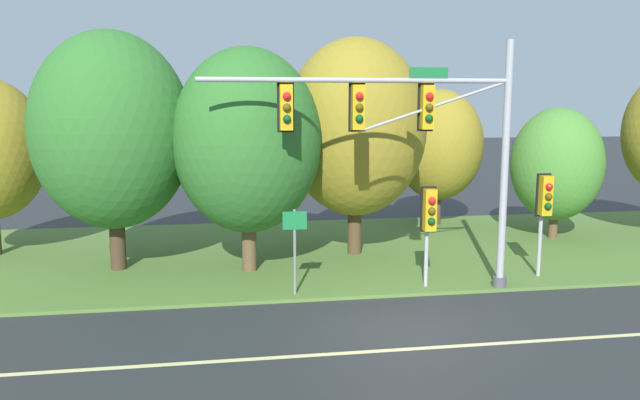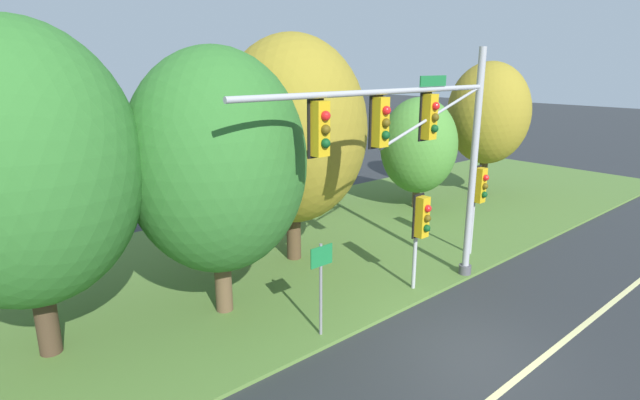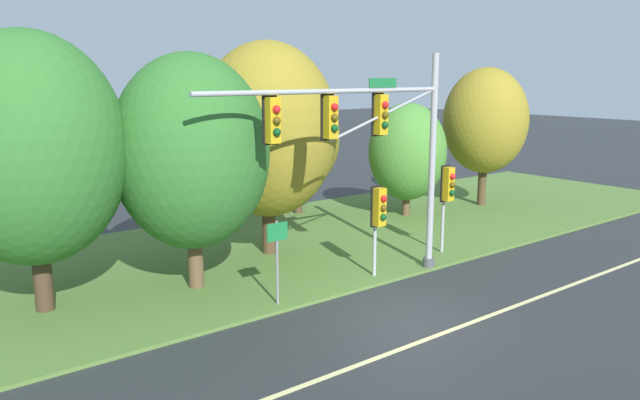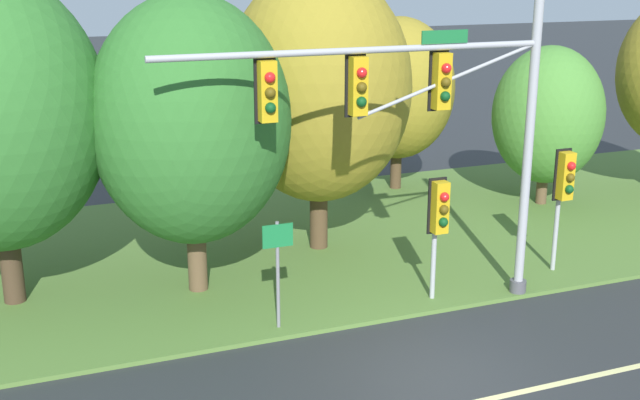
{
  "view_description": "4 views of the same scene",
  "coord_description": "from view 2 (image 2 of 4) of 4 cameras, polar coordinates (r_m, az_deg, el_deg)",
  "views": [
    {
      "loc": [
        -4.33,
        -14.09,
        5.51
      ],
      "look_at": [
        -1.6,
        3.0,
        2.8
      ],
      "focal_mm": 35.0,
      "sensor_mm": 36.0,
      "label": 1
    },
    {
      "loc": [
        -9.83,
        -5.58,
        6.76
      ],
      "look_at": [
        -1.18,
        4.32,
        3.17
      ],
      "focal_mm": 28.0,
      "sensor_mm": 36.0,
      "label": 2
    },
    {
      "loc": [
        -11.82,
        -11.16,
        6.59
      ],
      "look_at": [
        -0.83,
        2.92,
        2.97
      ],
      "focal_mm": 35.0,
      "sensor_mm": 36.0,
      "label": 3
    },
    {
      "loc": [
        -7.35,
        -12.44,
        7.85
      ],
      "look_at": [
        -1.07,
        3.69,
        2.7
      ],
      "focal_mm": 45.0,
      "sensor_mm": 36.0,
      "label": 4
    }
  ],
  "objects": [
    {
      "name": "lane_stripe",
      "position": [
        12.7,
        21.99,
        -18.1
      ],
      "size": [
        36.0,
        0.16,
        0.01
      ],
      "primitive_type": "cube",
      "color": "beige",
      "rests_on": "ground"
    },
    {
      "name": "pedestrian_signal_further_along",
      "position": [
        18.3,
        17.72,
        0.99
      ],
      "size": [
        0.46,
        0.55,
        3.26
      ],
      "color": "#9EA0A5",
      "rests_on": "grass_verge"
    },
    {
      "name": "tree_left_of_mast",
      "position": [
        12.55,
        -30.89,
        3.23
      ],
      "size": [
        5.04,
        5.04,
        7.67
      ],
      "color": "#423021",
      "rests_on": "grass_verge"
    },
    {
      "name": "pedestrian_signal_near_kerb",
      "position": [
        14.99,
        11.48,
        -2.52
      ],
      "size": [
        0.46,
        0.55,
        3.0
      ],
      "color": "#9EA0A5",
      "rests_on": "grass_verge"
    },
    {
      "name": "tree_furthest_back",
      "position": [
        27.29,
        18.67,
        9.34
      ],
      "size": [
        4.15,
        4.15,
        6.83
      ],
      "color": "#4C3823",
      "rests_on": "grass_verge"
    },
    {
      "name": "tree_tall_centre",
      "position": [
        23.56,
        -1.12,
        7.68
      ],
      "size": [
        3.91,
        3.91,
        6.01
      ],
      "color": "#4C3823",
      "rests_on": "grass_verge"
    },
    {
      "name": "tree_behind_signpost",
      "position": [
        13.21,
        -11.72,
        4.23
      ],
      "size": [
        4.69,
        4.69,
        7.14
      ],
      "color": "brown",
      "rests_on": "grass_verge"
    },
    {
      "name": "tree_mid_verge",
      "position": [
        16.75,
        -3.19,
        7.92
      ],
      "size": [
        5.0,
        5.0,
        7.66
      ],
      "color": "#4C3823",
      "rests_on": "grass_verge"
    },
    {
      "name": "ground_plane",
      "position": [
        13.17,
        17.18,
        -16.37
      ],
      "size": [
        160.0,
        160.0,
        0.0
      ],
      "primitive_type": "plane",
      "color": "#282B2D"
    },
    {
      "name": "route_sign_post",
      "position": [
        12.45,
        0.12,
        -8.74
      ],
      "size": [
        0.68,
        0.08,
        2.45
      ],
      "color": "slate",
      "rests_on": "grass_verge"
    },
    {
      "name": "tree_right_far",
      "position": [
        23.89,
        11.2,
        6.11
      ],
      "size": [
        3.58,
        3.58,
        5.23
      ],
      "color": "brown",
      "rests_on": "grass_verge"
    },
    {
      "name": "traffic_signal_mast",
      "position": [
        13.8,
        11.37,
        6.63
      ],
      "size": [
        8.89,
        0.49,
        7.16
      ],
      "color": "#9EA0A5",
      "rests_on": "grass_verge"
    },
    {
      "name": "grass_verge",
      "position": [
        18.25,
        -5.36,
        -6.38
      ],
      "size": [
        48.0,
        11.5,
        0.1
      ],
      "primitive_type": "cube",
      "color": "#517533",
      "rests_on": "ground"
    }
  ]
}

